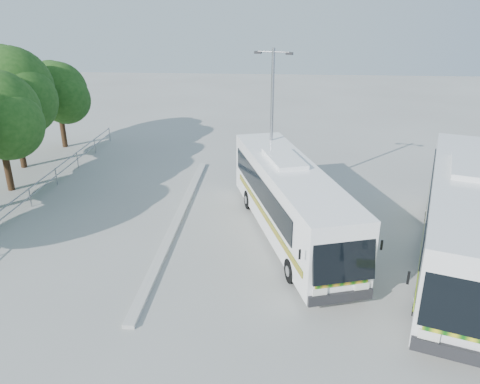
# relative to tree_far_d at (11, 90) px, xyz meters

# --- Properties ---
(ground) EXTENTS (100.00, 100.00, 0.00)m
(ground) POSITION_rel_tree_far_d_xyz_m (13.31, -8.80, -4.82)
(ground) COLOR #A5A5A0
(ground) RESTS_ON ground
(kerb_divider) EXTENTS (0.40, 16.00, 0.15)m
(kerb_divider) POSITION_rel_tree_far_d_xyz_m (11.01, -6.80, -4.74)
(kerb_divider) COLOR #B2B2AD
(kerb_divider) RESTS_ON ground
(railing) EXTENTS (0.06, 22.00, 1.00)m
(railing) POSITION_rel_tree_far_d_xyz_m (3.31, -4.80, -4.08)
(railing) COLOR gray
(railing) RESTS_ON ground
(tree_far_d) EXTENTS (5.62, 5.30, 7.33)m
(tree_far_d) POSITION_rel_tree_far_d_xyz_m (0.00, 0.00, 0.00)
(tree_far_d) COLOR #382314
(tree_far_d) RESTS_ON ground
(tree_far_e) EXTENTS (4.54, 4.28, 5.92)m
(tree_far_e) POSITION_rel_tree_far_d_xyz_m (0.68, 4.50, -0.93)
(tree_far_e) COLOR #382314
(tree_far_e) RESTS_ON ground
(coach_main) EXTENTS (5.42, 11.55, 3.16)m
(coach_main) POSITION_rel_tree_far_d_xyz_m (16.19, -7.94, -3.08)
(coach_main) COLOR white
(coach_main) RESTS_ON ground
(coach_adjacent) EXTENTS (6.57, 13.07, 3.59)m
(coach_adjacent) POSITION_rel_tree_far_d_xyz_m (22.78, -9.85, -2.85)
(coach_adjacent) COLOR silver
(coach_adjacent) RESTS_ON ground
(lamppost) EXTENTS (1.84, 0.64, 7.62)m
(lamppost) POSITION_rel_tree_far_d_xyz_m (15.31, -3.78, -0.61)
(lamppost) COLOR gray
(lamppost) RESTS_ON ground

